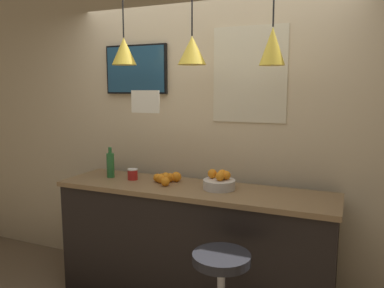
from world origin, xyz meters
The scene contains 12 objects.
back_wall centered at (0.00, 0.97, 1.45)m, with size 8.00×0.06×2.90m.
service_counter centered at (0.00, 0.58, 0.49)m, with size 2.26×0.58×0.98m.
fruit_bowl centered at (0.22, 0.61, 1.04)m, with size 0.25×0.25×0.15m.
orange_pile centered at (-0.26, 0.62, 1.02)m, with size 0.22×0.24×0.09m.
juice_bottle centered at (-0.80, 0.61, 1.10)m, with size 0.07×0.07×0.27m.
spread_jar centered at (-0.57, 0.61, 1.03)m, with size 0.09×0.09×0.09m.
pendant_lamp_left centered at (-0.61, 0.58, 2.07)m, with size 0.20×0.20×0.84m.
pendant_lamp_middle centered at (0.00, 0.58, 2.06)m, with size 0.22×0.22×0.85m.
pendant_lamp_right centered at (0.61, 0.58, 2.06)m, with size 0.18×0.18×0.88m.
mounted_tv centered at (-0.71, 0.92, 1.94)m, with size 0.63×0.04×0.45m.
hanging_menu_board centered at (-0.30, 0.37, 1.67)m, with size 0.24×0.01×0.17m.
wall_poster centered at (0.36, 0.94, 1.88)m, with size 0.62×0.01×0.78m.
Camera 1 is at (1.15, -2.11, 1.76)m, focal length 35.00 mm.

